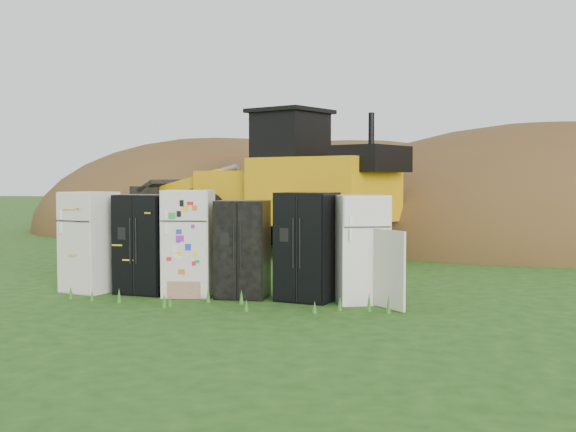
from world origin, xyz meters
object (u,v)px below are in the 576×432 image
fridge_sticker (188,243)px  fridge_black_side (145,244)px  wheel_loader (262,182)px  fridge_dark_mid (242,249)px  fridge_black_right (307,247)px  fridge_open_door (361,249)px  fridge_leftmost (90,242)px

fridge_sticker → fridge_black_side: bearing=166.1°
fridge_black_side → wheel_loader: size_ratio=0.22×
fridge_black_side → fridge_dark_mid: bearing=4.9°
fridge_black_right → fridge_open_door: fridge_black_right is taller
fridge_sticker → fridge_dark_mid: (0.95, 0.02, -0.09)m
fridge_sticker → fridge_black_right: bearing=-10.2°
fridge_leftmost → fridge_sticker: bearing=15.4°
fridge_black_right → fridge_leftmost: bearing=-167.6°
fridge_open_door → fridge_black_right: bearing=158.7°
fridge_leftmost → fridge_dark_mid: size_ratio=1.08×
fridge_dark_mid → wheel_loader: wheel_loader is taller
fridge_black_right → fridge_sticker: bearing=-167.9°
fridge_dark_mid → fridge_open_door: 1.99m
fridge_open_door → fridge_sticker: bearing=157.6°
fridge_leftmost → fridge_open_door: size_ratio=1.02×
fridge_dark_mid → wheel_loader: (-1.69, 7.09, 1.07)m
fridge_dark_mid → fridge_leftmost: bearing=177.1°
fridge_leftmost → fridge_sticker: (1.84, 0.02, 0.02)m
fridge_leftmost → fridge_dark_mid: bearing=15.4°
fridge_open_door → wheel_loader: (-3.68, 7.08, 1.02)m
fridge_leftmost → fridge_black_side: size_ratio=1.03×
fridge_leftmost → fridge_open_door: 4.78m
fridge_black_side → fridge_black_right: (2.88, -0.05, 0.03)m
fridge_leftmost → fridge_sticker: 1.84m
fridge_black_side → fridge_open_door: (3.76, -0.03, 0.01)m
fridge_sticker → wheel_loader: 7.21m
fridge_black_side → fridge_leftmost: bearing=-169.5°
fridge_leftmost → fridge_black_side: 1.02m
fridge_leftmost → fridge_sticker: fridge_sticker is taller
fridge_dark_mid → wheel_loader: bearing=99.7°
fridge_dark_mid → wheel_loader: 7.37m
fridge_dark_mid → fridge_black_right: fridge_black_right is taller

